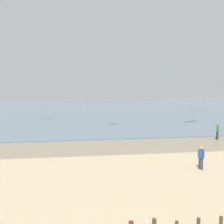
# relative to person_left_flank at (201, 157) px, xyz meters

# --- Properties ---
(wet_sand_strip) EXTENTS (120.00, 6.67, 0.01)m
(wet_sand_strip) POSITION_rel_person_left_flank_xyz_m (-6.85, 8.37, -0.91)
(wet_sand_strip) COLOR gray
(wet_sand_strip) RESTS_ON ground
(sea) EXTENTS (160.00, 70.00, 0.10)m
(sea) POSITION_rel_person_left_flank_xyz_m (-6.85, 46.71, -0.87)
(sea) COLOR slate
(sea) RESTS_ON ground
(person_left_flank) EXTENTS (0.36, 0.52, 1.71)m
(person_left_flank) POSITION_rel_person_left_flank_xyz_m (0.00, 0.00, 0.00)
(person_left_flank) COLOR #383842
(person_left_flank) RESTS_ON ground
(person_right_flank) EXTENTS (0.41, 0.45, 1.71)m
(person_right_flank) POSITION_rel_person_left_flank_xyz_m (6.70, 10.21, 0.00)
(person_right_flank) COLOR #232328
(person_right_flank) RESTS_ON ground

